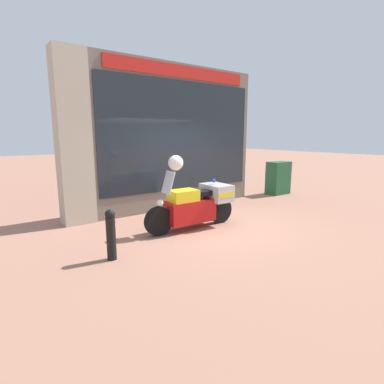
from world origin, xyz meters
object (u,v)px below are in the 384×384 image
(white_helmet, at_px, (176,163))
(street_bollard, at_px, (111,234))
(utility_cabinet, at_px, (278,178))
(paramedic_motorcycle, at_px, (197,204))

(white_helmet, relative_size, street_bollard, 0.37)
(utility_cabinet, height_order, street_bollard, utility_cabinet)
(street_bollard, bearing_deg, utility_cabinet, 16.28)
(paramedic_motorcycle, height_order, street_bollard, paramedic_motorcycle)
(paramedic_motorcycle, bearing_deg, street_bollard, 16.23)
(utility_cabinet, xyz_separation_m, street_bollard, (-6.92, -2.02, -0.12))
(paramedic_motorcycle, relative_size, white_helmet, 7.11)
(paramedic_motorcycle, distance_m, street_bollard, 2.31)
(paramedic_motorcycle, height_order, utility_cabinet, paramedic_motorcycle)
(utility_cabinet, distance_m, white_helmet, 5.51)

